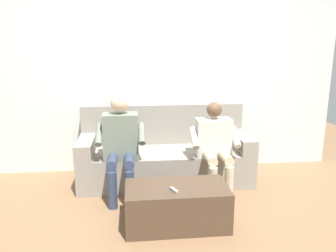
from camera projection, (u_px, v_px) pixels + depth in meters
ground_plane at (172, 205)px, 3.55m from camera, size 8.00×8.00×0.00m
back_wall at (161, 73)px, 4.39m from camera, size 4.79×0.06×2.64m
couch at (165, 155)px, 4.20m from camera, size 2.10×0.82×0.93m
coffee_table at (177, 206)px, 3.12m from camera, size 0.96×0.51×0.39m
person_left_seated at (215, 143)px, 3.77m from camera, size 0.55×0.55×1.05m
person_right_seated at (121, 140)px, 3.67m from camera, size 0.54×0.58×1.16m
remote_gray at (174, 190)px, 2.97m from camera, size 0.08×0.12×0.02m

